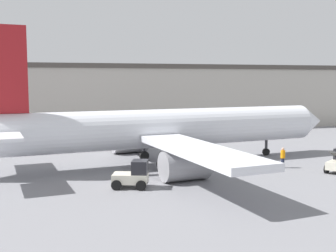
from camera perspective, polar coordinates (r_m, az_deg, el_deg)
ground_plane at (r=38.88m, az=0.00°, el=-5.08°), size 400.00×400.00×0.00m
terminal_building at (r=70.16m, az=-10.21°, el=3.98°), size 84.19×17.85×10.11m
airplane at (r=37.99m, az=-1.45°, el=-0.46°), size 36.91×32.60×11.87m
ground_crew_worker at (r=38.08m, az=15.29°, el=-4.07°), size 0.40×0.40×1.80m
baggage_tug at (r=30.08m, az=-4.72°, el=-6.67°), size 2.87×2.44×1.98m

